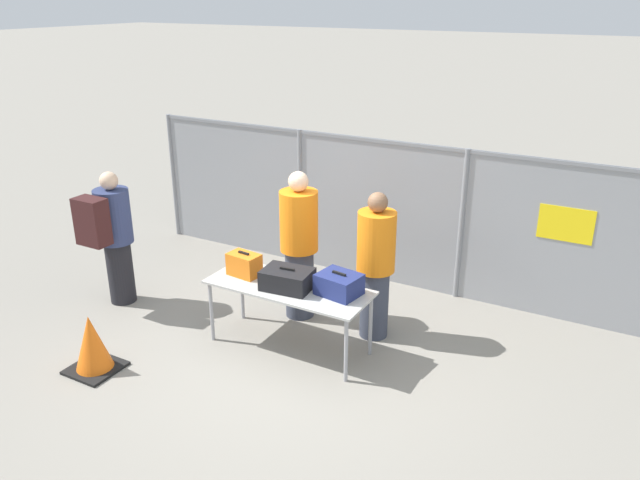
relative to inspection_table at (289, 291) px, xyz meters
The scene contains 11 objects.
ground_plane 0.70m from the inspection_table, 70.93° to the right, with size 120.00×120.00×0.00m, color gray.
fence_section 2.10m from the inspection_table, 87.70° to the left, with size 6.91×0.07×1.90m.
inspection_table is the anchor object (origin of this frame).
suitcase_orange 0.60m from the inspection_table, behind, with size 0.37×0.25×0.27m.
suitcase_black 0.17m from the inspection_table, 72.18° to the right, with size 0.54×0.41×0.23m.
suitcase_navy 0.58m from the inspection_table, ahead, with size 0.46×0.40×0.24m.
traveler_hooded 2.41m from the inspection_table, behind, with size 0.41×0.64×1.66m.
security_worker_near 0.78m from the inspection_table, 112.01° to the left, with size 0.44×0.44×1.77m.
security_worker_far 0.98m from the inspection_table, 44.65° to the left, with size 0.41×0.41×1.67m.
utility_trailer 4.10m from the inspection_table, 74.46° to the left, with size 3.32×1.98×0.61m.
traffic_cone 2.06m from the inspection_table, 138.37° to the right, with size 0.49×0.49×0.61m.
Camera 1 is at (3.08, -4.81, 3.58)m, focal length 35.00 mm.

